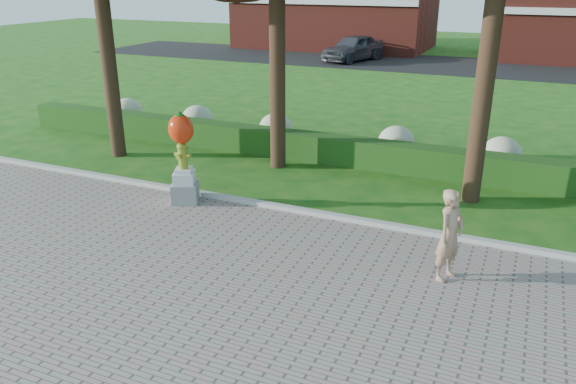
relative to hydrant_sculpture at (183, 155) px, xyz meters
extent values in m
plane|color=#155214|center=(2.90, -2.50, -1.23)|extent=(100.00, 100.00, 0.00)
cube|color=#ADADA5|center=(2.90, 0.50, -1.16)|extent=(40.00, 0.18, 0.15)
cube|color=#1B3F12|center=(2.90, 4.50, -0.83)|extent=(24.00, 0.70, 0.80)
ellipsoid|color=#B4B88D|center=(-6.10, 5.50, -0.68)|extent=(1.10, 1.10, 0.99)
ellipsoid|color=#B4B88D|center=(-3.10, 5.50, -0.68)|extent=(1.10, 1.10, 0.99)
ellipsoid|color=#B4B88D|center=(-0.10, 5.50, -0.68)|extent=(1.10, 1.10, 0.99)
ellipsoid|color=#B4B88D|center=(3.90, 5.50, -0.68)|extent=(1.10, 1.10, 0.99)
ellipsoid|color=#B4B88D|center=(6.90, 5.50, -0.68)|extent=(1.10, 1.10, 0.99)
cube|color=black|center=(2.90, 25.50, -1.22)|extent=(50.00, 8.00, 0.02)
cylinder|color=black|center=(-4.10, 2.50, 2.13)|extent=(0.44, 0.44, 6.72)
cylinder|color=black|center=(0.90, 3.50, 1.85)|extent=(0.44, 0.44, 6.16)
cylinder|color=black|center=(6.40, 3.00, 2.41)|extent=(0.44, 0.44, 7.28)
cube|color=gray|center=(0.00, 0.00, -0.95)|extent=(0.81, 0.81, 0.49)
cube|color=silver|center=(0.00, 0.00, -0.56)|extent=(0.65, 0.65, 0.28)
cube|color=silver|center=(0.00, 0.00, -0.38)|extent=(0.52, 0.52, 0.10)
cylinder|color=olive|center=(0.00, 0.00, -0.05)|extent=(0.22, 0.22, 0.55)
ellipsoid|color=olive|center=(0.00, 0.00, 0.22)|extent=(0.26, 0.26, 0.18)
cylinder|color=olive|center=(-0.16, 0.00, 0.01)|extent=(0.12, 0.11, 0.11)
cylinder|color=olive|center=(0.16, 0.00, 0.01)|extent=(0.12, 0.11, 0.11)
cylinder|color=olive|center=(0.00, -0.15, 0.01)|extent=(0.12, 0.12, 0.12)
cylinder|color=olive|center=(0.00, 0.00, 0.30)|extent=(0.08, 0.08, 0.05)
ellipsoid|color=red|center=(0.00, 0.00, 0.65)|extent=(0.62, 0.55, 0.71)
ellipsoid|color=red|center=(-0.18, 0.00, 0.63)|extent=(0.30, 0.30, 0.45)
ellipsoid|color=red|center=(0.18, 0.00, 0.63)|extent=(0.30, 0.30, 0.45)
cylinder|color=#1A5613|center=(0.00, 0.00, 1.00)|extent=(0.10, 0.10, 0.12)
ellipsoid|color=#1A5613|center=(0.00, 0.00, 0.97)|extent=(0.24, 0.24, 0.08)
imported|color=tan|center=(6.46, -1.22, -0.32)|extent=(0.63, 0.74, 1.73)
imported|color=#3D3F45|center=(-3.54, 24.82, -0.39)|extent=(3.41, 5.21, 1.65)
camera|label=1|loc=(7.45, -10.70, 4.04)|focal=35.00mm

